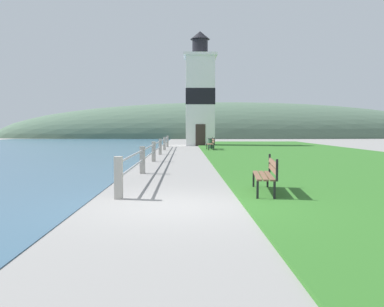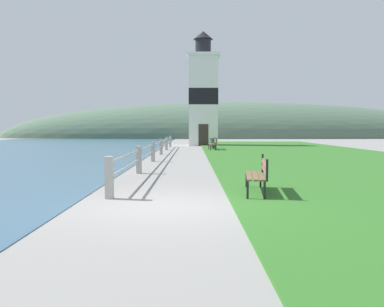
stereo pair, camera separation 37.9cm
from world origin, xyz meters
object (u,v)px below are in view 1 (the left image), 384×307
object	(u,v)px
lighthouse	(200,95)
park_bench_midway	(211,143)
trash_bin	(211,144)
park_bench_near	(267,173)

from	to	relation	value
lighthouse	park_bench_midway	bearing A→B (deg)	-86.83
park_bench_midway	lighthouse	world-z (taller)	lighthouse
park_bench_midway	trash_bin	bearing A→B (deg)	-94.50
trash_bin	park_bench_near	bearing A→B (deg)	-90.10
park_bench_near	lighthouse	bearing A→B (deg)	-82.41
park_bench_midway	park_bench_near	bearing A→B (deg)	88.42
lighthouse	trash_bin	size ratio (longest dim) A/B	12.73
park_bench_midway	lighthouse	size ratio (longest dim) A/B	0.16
park_bench_midway	trash_bin	xyz separation A→B (m)	(0.09, 1.86, -0.11)
park_bench_near	lighthouse	size ratio (longest dim) A/B	0.19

